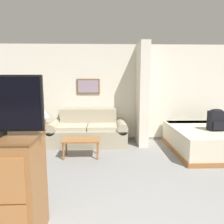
{
  "coord_description": "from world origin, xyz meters",
  "views": [
    {
      "loc": [
        -0.57,
        -1.74,
        1.72
      ],
      "look_at": [
        -0.42,
        2.53,
        1.05
      ],
      "focal_mm": 35.0,
      "sensor_mm": 36.0,
      "label": 1
    }
  ],
  "objects_px": {
    "bed": "(207,139)",
    "backpack": "(216,119)",
    "table_lamp": "(43,113)",
    "couch": "(88,132)",
    "coffee_table": "(81,141)"
  },
  "relations": [
    {
      "from": "backpack",
      "to": "table_lamp",
      "type": "bearing_deg",
      "value": 168.31
    },
    {
      "from": "table_lamp",
      "to": "backpack",
      "type": "xyz_separation_m",
      "value": [
        4.05,
        -0.84,
        -0.03
      ]
    },
    {
      "from": "table_lamp",
      "to": "couch",
      "type": "bearing_deg",
      "value": 0.31
    },
    {
      "from": "table_lamp",
      "to": "backpack",
      "type": "height_order",
      "value": "backpack"
    },
    {
      "from": "coffee_table",
      "to": "backpack",
      "type": "relative_size",
      "value": 1.64
    },
    {
      "from": "table_lamp",
      "to": "backpack",
      "type": "distance_m",
      "value": 4.14
    },
    {
      "from": "bed",
      "to": "backpack",
      "type": "relative_size",
      "value": 4.09
    },
    {
      "from": "table_lamp",
      "to": "bed",
      "type": "relative_size",
      "value": 0.21
    },
    {
      "from": "bed",
      "to": "backpack",
      "type": "distance_m",
      "value": 0.58
    },
    {
      "from": "couch",
      "to": "backpack",
      "type": "bearing_deg",
      "value": -16.13
    },
    {
      "from": "table_lamp",
      "to": "coffee_table",
      "type": "bearing_deg",
      "value": -40.89
    },
    {
      "from": "couch",
      "to": "backpack",
      "type": "distance_m",
      "value": 3.08
    },
    {
      "from": "couch",
      "to": "table_lamp",
      "type": "distance_m",
      "value": 1.24
    },
    {
      "from": "couch",
      "to": "bed",
      "type": "bearing_deg",
      "value": -12.04
    },
    {
      "from": "coffee_table",
      "to": "bed",
      "type": "xyz_separation_m",
      "value": [
        2.94,
        0.31,
        -0.07
      ]
    }
  ]
}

